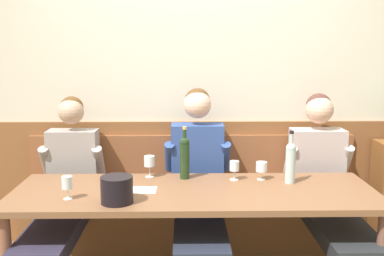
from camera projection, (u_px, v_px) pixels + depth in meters
room_wall_back at (192, 79)px, 3.81m from camera, size 6.80×0.08×2.80m
wood_wainscot_panel at (192, 182)px, 3.91m from camera, size 6.80×0.03×1.05m
wall_bench at (192, 218)px, 3.74m from camera, size 2.71×0.42×0.94m
dining_table at (194, 201)px, 3.03m from camera, size 2.41×0.80×0.73m
person_right_seat at (64, 192)px, 3.32m from camera, size 0.49×1.22×1.29m
person_left_seat at (198, 186)px, 3.35m from camera, size 0.52×1.22×1.35m
person_center_left_seat at (328, 188)px, 3.36m from camera, size 0.53×1.22×1.31m
ice_bucket at (117, 190)px, 2.76m from camera, size 0.20×0.20×0.16m
wine_bottle_clear_water at (185, 156)px, 3.25m from camera, size 0.07×0.07×0.38m
wine_bottle_green_tall at (290, 161)px, 3.15m from camera, size 0.07×0.07×0.37m
wine_glass_near_bucket at (261, 168)px, 3.24m from camera, size 0.08×0.08×0.13m
wine_glass_by_bottle at (149, 162)px, 3.30m from camera, size 0.08×0.08×0.16m
wine_glass_mid_right at (67, 184)px, 2.82m from camera, size 0.07×0.07×0.15m
wine_glass_mid_left at (234, 167)px, 3.23m from camera, size 0.07×0.07×0.14m
tasting_sheet_left_guest at (141, 190)px, 3.01m from camera, size 0.21×0.16×0.00m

